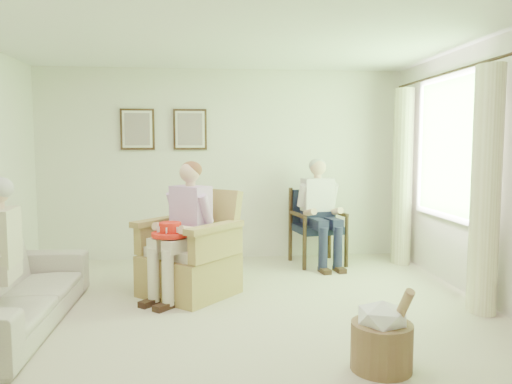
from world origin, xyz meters
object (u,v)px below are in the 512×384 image
at_px(person_wicker, 188,220).
at_px(hatbox, 382,335).
at_px(person_dark, 319,204).
at_px(wicker_armchair, 189,261).
at_px(wood_armchair, 316,223).
at_px(red_hat, 170,231).
at_px(sofa, 8,291).

bearing_deg(person_wicker, hatbox, -10.94).
xyz_separation_m(person_dark, hatbox, (-0.25, -3.04, -0.55)).
bearing_deg(person_dark, wicker_armchair, -156.08).
relative_size(wood_armchair, hatbox, 1.53).
distance_m(person_dark, red_hat, 2.29).
xyz_separation_m(sofa, red_hat, (1.35, 0.54, 0.40)).
height_order(wood_armchair, red_hat, wood_armchair).
height_order(person_wicker, hatbox, person_wicker).
height_order(wicker_armchair, hatbox, wicker_armchair).
height_order(person_dark, hatbox, person_dark).
distance_m(sofa, person_dark, 3.74).
height_order(wood_armchair, sofa, wood_armchair).
height_order(red_hat, hatbox, red_hat).
bearing_deg(wicker_armchair, red_hat, -79.94).
bearing_deg(sofa, wicker_armchair, -61.60).
bearing_deg(red_hat, person_dark, 37.18).
relative_size(wicker_armchair, red_hat, 2.96).
relative_size(wicker_armchair, sofa, 0.50).
relative_size(wicker_armchair, wood_armchair, 1.13).
height_order(wicker_armchair, person_wicker, person_wicker).
xyz_separation_m(wicker_armchair, person_dark, (1.65, 1.10, 0.45)).
bearing_deg(wicker_armchair, sofa, -110.44).
xyz_separation_m(sofa, person_dark, (3.17, 1.92, 0.48)).
height_order(wood_armchair, person_dark, person_dark).
xyz_separation_m(person_wicker, hatbox, (1.40, -1.80, -0.57)).
bearing_deg(red_hat, wicker_armchair, 58.90).
bearing_deg(wood_armchair, person_wicker, -149.34).
bearing_deg(red_hat, wood_armchair, 40.25).
bearing_deg(hatbox, wood_armchair, 85.53).
xyz_separation_m(wicker_armchair, red_hat, (-0.17, -0.28, 0.37)).
bearing_deg(wood_armchair, person_dark, -99.71).
bearing_deg(wood_armchair, hatbox, -104.18).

